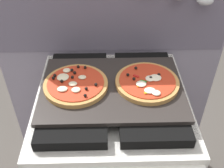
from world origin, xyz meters
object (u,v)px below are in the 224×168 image
(baking_tray, at_px, (112,88))
(pizza_left, at_px, (75,84))
(pizza_right, at_px, (147,82))
(stove, at_px, (112,159))

(baking_tray, relative_size, pizza_left, 2.22)
(pizza_right, bearing_deg, baking_tray, -177.37)
(stove, bearing_deg, baking_tray, 90.00)
(stove, xyz_separation_m, pizza_left, (-0.14, 0.00, 0.48))
(pizza_left, height_order, pizza_right, same)
(baking_tray, distance_m, pizza_right, 0.14)
(stove, height_order, pizza_left, pizza_left)
(baking_tray, xyz_separation_m, pizza_right, (0.14, 0.01, 0.02))
(stove, relative_size, baking_tray, 1.67)
(pizza_right, bearing_deg, stove, -176.67)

